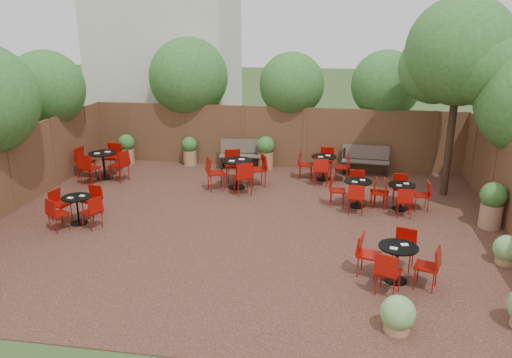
# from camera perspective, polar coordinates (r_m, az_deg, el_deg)

# --- Properties ---
(ground) EXTENTS (80.00, 80.00, 0.00)m
(ground) POSITION_cam_1_polar(r_m,az_deg,el_deg) (11.97, -1.13, -5.25)
(ground) COLOR #354F23
(ground) RESTS_ON ground
(courtyard_paving) EXTENTS (12.00, 10.00, 0.02)m
(courtyard_paving) POSITION_cam_1_polar(r_m,az_deg,el_deg) (11.96, -1.13, -5.21)
(courtyard_paving) COLOR #321A14
(courtyard_paving) RESTS_ON ground
(fence_back) EXTENTS (12.00, 0.08, 2.00)m
(fence_back) POSITION_cam_1_polar(r_m,az_deg,el_deg) (16.37, 2.01, 4.78)
(fence_back) COLOR brown
(fence_back) RESTS_ON ground
(fence_left) EXTENTS (0.08, 10.00, 2.00)m
(fence_left) POSITION_cam_1_polar(r_m,az_deg,el_deg) (13.96, -26.16, 0.63)
(fence_left) COLOR brown
(fence_left) RESTS_ON ground
(neighbour_building) EXTENTS (5.00, 4.00, 8.00)m
(neighbour_building) POSITION_cam_1_polar(r_m,az_deg,el_deg) (19.93, -10.15, 15.56)
(neighbour_building) COLOR beige
(neighbour_building) RESTS_ON ground
(overhang_foliage) EXTENTS (15.91, 10.81, 2.76)m
(overhang_foliage) POSITION_cam_1_polar(r_m,az_deg,el_deg) (13.92, -7.81, 9.68)
(overhang_foliage) COLOR #2B6420
(overhang_foliage) RESTS_ON ground
(courtyard_tree) EXTENTS (2.89, 2.81, 5.27)m
(courtyard_tree) POSITION_cam_1_polar(r_m,az_deg,el_deg) (14.15, 22.13, 12.68)
(courtyard_tree) COLOR black
(courtyard_tree) RESTS_ON courtyard_paving
(park_bench_left) EXTENTS (1.57, 0.68, 0.94)m
(park_bench_left) POSITION_cam_1_polar(r_m,az_deg,el_deg) (16.28, -1.43, 2.90)
(park_bench_left) COLOR brown
(park_bench_left) RESTS_ON courtyard_paving
(park_bench_right) EXTENTS (1.48, 0.58, 0.89)m
(park_bench_right) POSITION_cam_1_polar(r_m,az_deg,el_deg) (16.04, 12.33, 2.18)
(park_bench_right) COLOR brown
(park_bench_right) RESTS_ON courtyard_paving
(bistro_tables) EXTENTS (10.17, 7.50, 0.95)m
(bistro_tables) POSITION_cam_1_polar(r_m,az_deg,el_deg) (13.34, -0.61, -0.68)
(bistro_tables) COLOR black
(bistro_tables) RESTS_ON courtyard_paving
(planters) EXTENTS (11.09, 4.51, 1.09)m
(planters) POSITION_cam_1_polar(r_m,az_deg,el_deg) (15.01, 1.07, 1.94)
(planters) COLOR #95714A
(planters) RESTS_ON courtyard_paving
(low_shrubs) EXTENTS (2.93, 3.24, 0.69)m
(low_shrubs) POSITION_cam_1_polar(r_m,az_deg,el_deg) (9.43, 24.86, -11.53)
(low_shrubs) COLOR #95714A
(low_shrubs) RESTS_ON courtyard_paving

